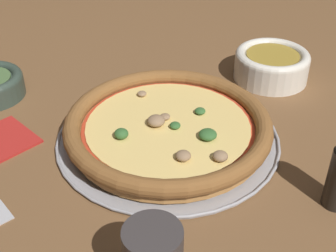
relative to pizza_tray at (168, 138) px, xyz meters
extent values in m
plane|color=brown|center=(0.00, 0.00, 0.00)|extent=(3.00, 3.00, 0.00)
cylinder|color=#9E9EA3|center=(0.00, 0.00, 0.00)|extent=(0.36, 0.36, 0.01)
torus|color=#9E9EA3|center=(0.00, 0.00, 0.00)|extent=(0.37, 0.37, 0.01)
cylinder|color=#BC7F42|center=(0.00, 0.00, 0.01)|extent=(0.32, 0.32, 0.02)
torus|color=brown|center=(0.00, 0.00, 0.03)|extent=(0.34, 0.34, 0.03)
cylinder|color=#B7381E|center=(0.00, 0.00, 0.02)|extent=(0.28, 0.28, 0.00)
cylinder|color=#EAC670|center=(0.00, 0.00, 0.02)|extent=(0.27, 0.27, 0.00)
ellipsoid|color=#33602D|center=(0.01, -0.07, 0.03)|extent=(0.03, 0.03, 0.01)
ellipsoid|color=#8E7051|center=(0.01, 0.01, 0.03)|extent=(0.02, 0.02, 0.01)
ellipsoid|color=#8E7051|center=(-0.01, 0.02, 0.03)|extent=(0.04, 0.04, 0.02)
ellipsoid|color=#8E7051|center=(-0.01, 0.02, 0.03)|extent=(0.02, 0.02, 0.01)
ellipsoid|color=#8E7051|center=(-0.06, -0.07, 0.03)|extent=(0.03, 0.03, 0.01)
ellipsoid|color=#33602D|center=(-0.07, 0.04, 0.03)|extent=(0.03, 0.03, 0.02)
ellipsoid|color=#8E7051|center=(0.05, 0.09, 0.03)|extent=(0.02, 0.02, 0.01)
ellipsoid|color=#33602D|center=(0.06, -0.02, 0.03)|extent=(0.03, 0.03, 0.01)
ellipsoid|color=#33602D|center=(0.00, -0.01, 0.03)|extent=(0.02, 0.02, 0.01)
ellipsoid|color=#8E7051|center=(-0.03, -0.11, 0.03)|extent=(0.02, 0.02, 0.01)
cylinder|color=silver|center=(0.29, -0.05, 0.02)|extent=(0.15, 0.15, 0.05)
torus|color=silver|center=(0.29, -0.05, 0.05)|extent=(0.15, 0.15, 0.02)
cylinder|color=olive|center=(0.29, -0.05, 0.05)|extent=(0.10, 0.10, 0.00)
cube|color=#B7B7BC|center=(-0.27, 0.09, 0.00)|extent=(0.03, 0.05, 0.00)
camera|label=1|loc=(-0.50, -0.36, 0.46)|focal=50.00mm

